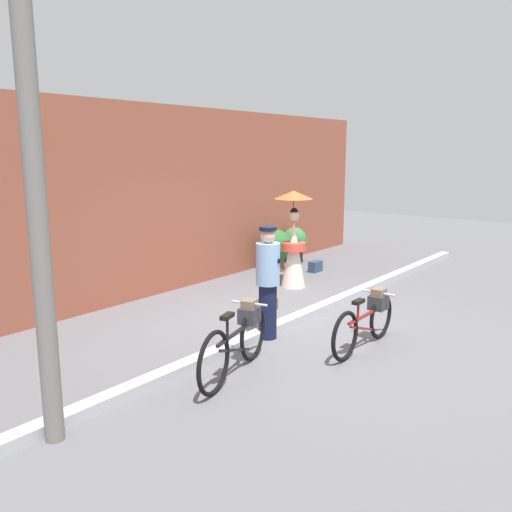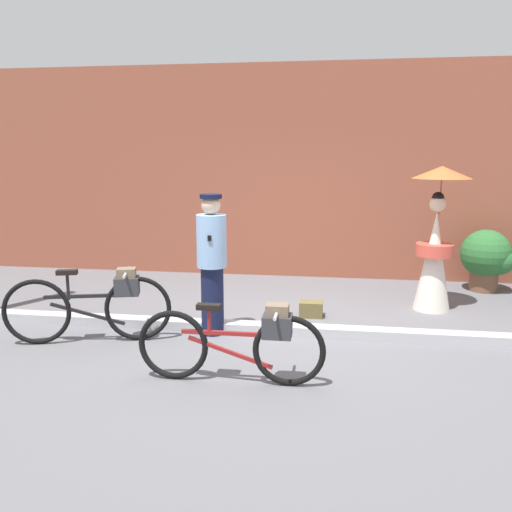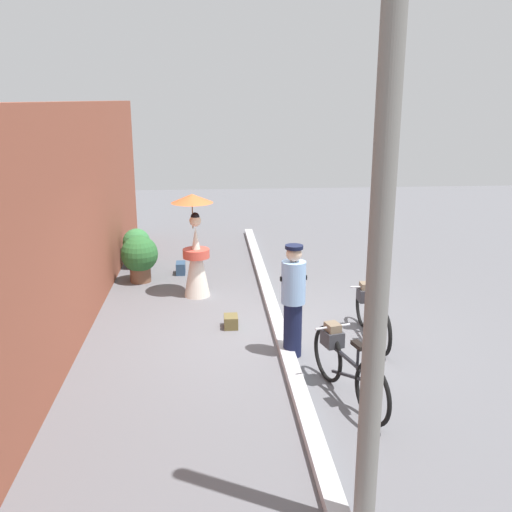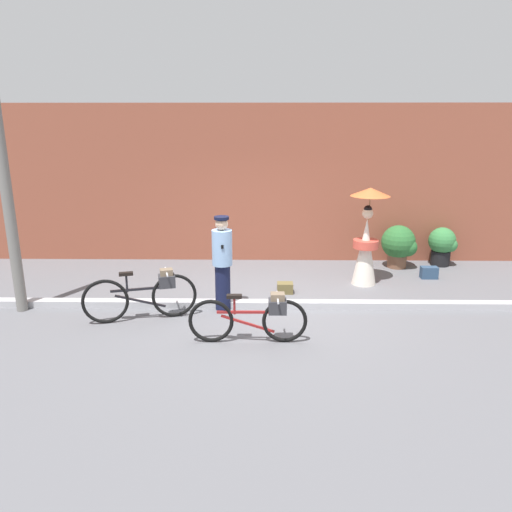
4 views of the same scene
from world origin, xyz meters
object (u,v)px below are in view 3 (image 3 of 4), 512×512
(person_with_parasol, at_px, (195,247))
(utility_pole, at_px, (379,259))
(potted_plant_small, at_px, (140,256))
(backpack_spare, at_px, (231,321))
(potted_plant_by_door, at_px, (137,246))
(backpack_on_pavement, at_px, (181,268))
(bicycle_near_officer, at_px, (345,363))
(person_officer, at_px, (293,298))
(bicycle_far_side, at_px, (371,312))

(person_with_parasol, relative_size, utility_pole, 0.40)
(potted_plant_small, relative_size, backpack_spare, 3.18)
(potted_plant_by_door, relative_size, backpack_on_pavement, 2.56)
(bicycle_near_officer, distance_m, person_officer, 1.36)
(bicycle_far_side, height_order, potted_plant_small, potted_plant_small)
(utility_pole, bearing_deg, person_officer, 1.76)
(potted_plant_small, bearing_deg, utility_pole, -159.69)
(utility_pole, bearing_deg, backpack_spare, 11.57)
(person_officer, bearing_deg, backpack_spare, 36.82)
(backpack_on_pavement, bearing_deg, person_officer, -156.83)
(backpack_spare, height_order, utility_pole, utility_pole)
(potted_plant_by_door, bearing_deg, bicycle_far_side, -135.82)
(backpack_spare, distance_m, utility_pole, 5.18)
(bicycle_far_side, bearing_deg, backpack_on_pavement, 40.72)
(person_with_parasol, bearing_deg, person_officer, -152.50)
(person_with_parasol, distance_m, utility_pole, 6.50)
(bicycle_near_officer, height_order, potted_plant_small, potted_plant_small)
(person_with_parasol, xyz_separation_m, potted_plant_small, (0.97, 1.12, -0.42))
(potted_plant_small, height_order, utility_pole, utility_pole)
(bicycle_near_officer, bearing_deg, utility_pole, 170.89)
(potted_plant_small, xyz_separation_m, backpack_spare, (-2.57, -1.70, -0.42))
(potted_plant_by_door, bearing_deg, bicycle_near_officer, -151.68)
(potted_plant_small, bearing_deg, person_with_parasol, -130.83)
(backpack_spare, bearing_deg, bicycle_far_side, -104.22)
(bicycle_near_officer, height_order, backpack_on_pavement, bicycle_near_officer)
(person_officer, height_order, backpack_on_pavement, person_officer)
(backpack_spare, bearing_deg, bicycle_near_officer, -150.85)
(person_officer, distance_m, potted_plant_small, 4.47)
(person_with_parasol, relative_size, backpack_on_pavement, 5.68)
(bicycle_near_officer, xyz_separation_m, potted_plant_small, (4.88, 2.99, 0.08))
(bicycle_near_officer, xyz_separation_m, bicycle_far_side, (1.78, -0.82, -0.04))
(backpack_spare, bearing_deg, person_with_parasol, 19.96)
(bicycle_near_officer, height_order, person_officer, person_officer)
(bicycle_near_officer, relative_size, potted_plant_by_door, 2.06)
(person_officer, distance_m, backpack_spare, 1.57)
(utility_pole, bearing_deg, bicycle_near_officer, -9.11)
(bicycle_near_officer, bearing_deg, backpack_spare, 29.15)
(person_officer, bearing_deg, utility_pole, -178.24)
(person_officer, relative_size, backpack_on_pavement, 4.84)
(person_officer, distance_m, utility_pole, 3.78)
(bicycle_far_side, height_order, person_officer, person_officer)
(bicycle_far_side, distance_m, person_with_parasol, 3.48)
(person_officer, xyz_separation_m, potted_plant_by_door, (4.68, 2.71, -0.38))
(potted_plant_small, height_order, backpack_spare, potted_plant_small)
(bicycle_far_side, xyz_separation_m, backpack_on_pavement, (3.54, 3.05, -0.28))
(person_officer, distance_m, potted_plant_by_door, 5.42)
(person_officer, relative_size, potted_plant_small, 1.73)
(bicycle_far_side, xyz_separation_m, potted_plant_small, (3.10, 3.82, 0.12))
(bicycle_far_side, relative_size, backpack_spare, 5.86)
(backpack_spare, bearing_deg, utility_pole, -168.43)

